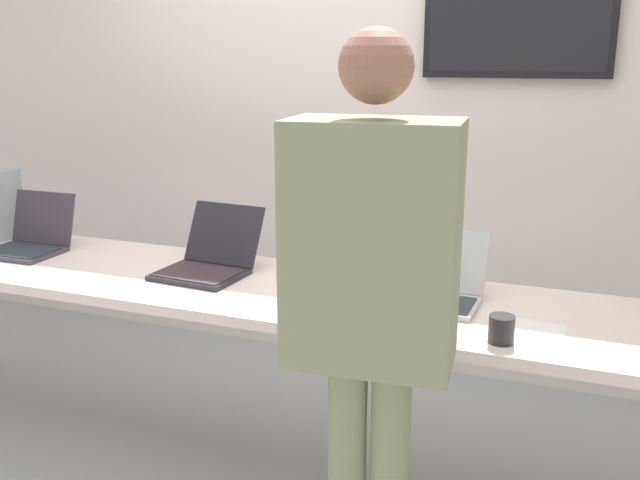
# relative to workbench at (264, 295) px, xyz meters

# --- Properties ---
(ground) EXTENTS (8.00, 8.00, 0.04)m
(ground) POSITION_rel_workbench_xyz_m (0.00, 0.00, -0.74)
(ground) COLOR #95989A
(back_wall) EXTENTS (8.00, 0.11, 2.57)m
(back_wall) POSITION_rel_workbench_xyz_m (0.02, 1.13, 0.58)
(back_wall) COLOR silver
(back_wall) RESTS_ON ground
(workbench) EXTENTS (3.67, 0.70, 0.76)m
(workbench) POSITION_rel_workbench_xyz_m (0.00, 0.00, 0.00)
(workbench) COLOR silver
(workbench) RESTS_ON ground
(laptop_station_0) EXTENTS (0.33, 0.32, 0.25)m
(laptop_station_0) POSITION_rel_workbench_xyz_m (-1.19, 0.05, 0.10)
(laptop_station_0) COLOR #3B333E
(laptop_station_0) RESTS_ON workbench
(laptop_station_1) EXTENTS (0.36, 0.40, 0.25)m
(laptop_station_1) POSITION_rel_workbench_xyz_m (-0.28, 0.06, 0.10)
(laptop_station_1) COLOR #25222A
(laptop_station_1) RESTS_ON workbench
(laptop_station_2) EXTENTS (0.36, 0.33, 0.24)m
(laptop_station_2) POSITION_rel_workbench_xyz_m (0.64, 0.06, 0.10)
(laptop_station_2) COLOR #B1B2BC
(laptop_station_2) RESTS_ON workbench
(person) EXTENTS (0.47, 0.62, 1.69)m
(person) POSITION_rel_workbench_xyz_m (0.62, -0.62, 0.31)
(person) COLOR gray
(person) RESTS_ON ground
(coffee_mug) EXTENTS (0.08, 0.08, 0.09)m
(coffee_mug) POSITION_rel_workbench_xyz_m (0.93, -0.25, 0.09)
(coffee_mug) COLOR #272326
(coffee_mug) RESTS_ON workbench
(paper_sheet) EXTENTS (0.24, 0.31, 0.00)m
(paper_sheet) POSITION_rel_workbench_xyz_m (1.00, -0.17, 0.05)
(paper_sheet) COLOR white
(paper_sheet) RESTS_ON workbench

